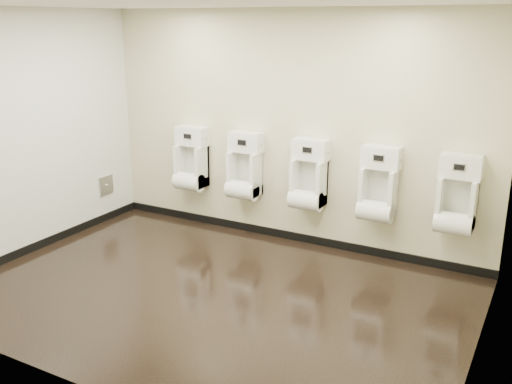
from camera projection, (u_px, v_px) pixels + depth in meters
ground at (212, 294)px, 5.77m from camera, size 5.00×3.50×0.00m
ceiling at (205, 3)px, 4.96m from camera, size 5.00×3.50×0.00m
back_wall at (289, 129)px, 6.83m from camera, size 5.00×0.02×2.80m
front_wall at (68, 212)px, 3.89m from camera, size 5.00×0.02×2.80m
left_wall at (25, 135)px, 6.51m from camera, size 0.02×3.50×2.80m
right_wall at (492, 197)px, 4.21m from camera, size 0.02×3.50×2.80m
tile_overlay_left at (26, 135)px, 6.51m from camera, size 0.01×3.50×2.80m
skirting_back at (287, 235)px, 7.21m from camera, size 5.00×0.02×0.10m
skirting_left at (39, 245)px, 6.89m from camera, size 0.02×3.50×0.10m
access_panel at (106, 185)px, 7.77m from camera, size 0.04×0.25×0.25m
urinal_0 at (191, 163)px, 7.48m from camera, size 0.44×0.33×0.82m
urinal_1 at (244, 171)px, 7.11m from camera, size 0.44×0.33×0.82m
urinal_2 at (308, 180)px, 6.71m from camera, size 0.44×0.33×0.82m
urinal_3 at (378, 189)px, 6.33m from camera, size 0.44×0.33×0.82m
urinal_4 at (457, 200)px, 5.94m from camera, size 0.44×0.33×0.82m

